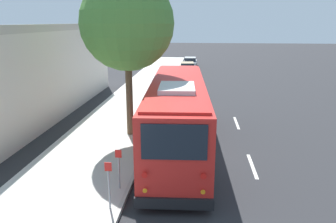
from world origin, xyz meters
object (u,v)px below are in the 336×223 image
Objects in this scene: parked_sedan_navy at (183,89)px; parked_sedan_white at (184,77)px; parked_sedan_silver at (190,63)px; parked_sedan_tan at (187,68)px; sign_post_near at (109,185)px; sign_post_far at (119,169)px; street_tree at (127,17)px; shuttle_bus at (178,111)px.

parked_sedan_white is (5.99, 0.21, -0.02)m from parked_sedan_navy.
parked_sedan_white is at bearing 178.30° from parked_sedan_silver.
parked_sedan_navy is at bearing -179.12° from parked_sedan_white.
parked_sedan_tan is 2.79× the size of sign_post_near.
parked_sedan_white is 3.02× the size of sign_post_far.
parked_sedan_white is at bearing 175.66° from parked_sedan_tan.
parked_sedan_white is 1.02× the size of parked_sedan_silver.
sign_post_far is (-27.37, 1.38, 0.30)m from parked_sedan_tan.
parked_sedan_silver is 32.92m from sign_post_far.
sign_post_near reaches higher than parked_sedan_silver.
parked_sedan_tan is 22.29m from street_tree.
shuttle_bus is 1.37× the size of street_tree.
street_tree reaches higher than sign_post_far.
parked_sedan_navy is 2.95× the size of sign_post_far.
shuttle_bus is 5.94m from sign_post_near.
sign_post_far reaches higher than parked_sedan_navy.
street_tree is 5.91× the size of sign_post_far.
sign_post_near is at bearing 160.18° from shuttle_bus.
shuttle_bus is 8.07× the size of sign_post_far.
parked_sedan_navy is at bearing -1.34° from shuttle_bus.
parked_sedan_navy is 12.03m from parked_sedan_tan.
parked_sedan_white is at bearing 6.75° from parked_sedan_navy.
sign_post_near is at bearing 175.62° from parked_sedan_white.
parked_sedan_tan is (23.03, 0.36, -1.21)m from shuttle_bus.
parked_sedan_navy is 0.99× the size of parked_sedan_silver.
street_tree is (-15.48, 2.07, 5.41)m from parked_sedan_white.
parked_sedan_tan is 5.51m from parked_sedan_silver.
sign_post_far is at bearing 0.00° from sign_post_near.
parked_sedan_white is 21.37m from sign_post_far.
parked_sedan_silver is 2.97× the size of sign_post_far.
sign_post_near is at bearing 179.61° from parked_sedan_navy.
parked_sedan_silver is 34.19m from sign_post_near.
sign_post_far reaches higher than parked_sedan_white.
sign_post_far is (-21.33, 1.28, 0.30)m from parked_sedan_white.
parked_sedan_white is at bearing -1.08° from shuttle_bus.
street_tree is at bearing 6.32° from sign_post_near.
parked_sedan_silver is at bearing -2.74° from sign_post_far.
parked_sedan_tan is (12.03, 0.11, -0.01)m from parked_sedan_navy.
parked_sedan_tan is at bearing -2.89° from sign_post_far.
street_tree is at bearing 171.25° from parked_sedan_white.
street_tree is (1.51, 2.53, 4.19)m from shuttle_bus.
parked_sedan_tan is 27.41m from sign_post_far.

